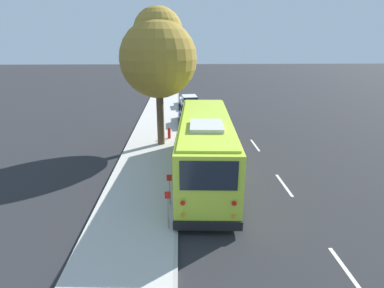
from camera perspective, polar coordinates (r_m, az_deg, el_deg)
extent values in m
plane|color=#28282B|center=(16.39, 3.80, -5.48)|extent=(160.00, 160.00, 0.00)
cube|color=beige|center=(16.39, -9.05, -5.40)|extent=(80.00, 3.37, 0.15)
cube|color=#AAA69D|center=(16.27, -2.88, -5.36)|extent=(80.00, 0.14, 0.15)
cube|color=#BCDB38|center=(15.29, 2.49, -0.51)|extent=(10.20, 3.10, 2.86)
cube|color=black|center=(15.77, 2.42, -4.93)|extent=(10.26, 3.15, 0.28)
cube|color=black|center=(15.09, 2.52, 1.74)|extent=(9.39, 3.14, 1.37)
cube|color=black|center=(19.98, 2.16, 6.07)|extent=(0.16, 2.20, 1.44)
cube|color=black|center=(10.33, 3.22, -6.11)|extent=(0.15, 2.02, 1.10)
cube|color=black|center=(19.84, 2.19, 7.94)|extent=(0.15, 1.81, 0.22)
cube|color=#BCDB38|center=(14.86, 2.57, 4.85)|extent=(9.57, 2.83, 0.10)
cube|color=silver|center=(13.09, 2.78, 3.42)|extent=(1.93, 1.53, 0.20)
cube|color=black|center=(20.51, 2.10, 0.96)|extent=(0.25, 2.54, 0.36)
cube|color=black|center=(11.29, 3.04, -15.31)|extent=(0.25, 2.54, 0.36)
cylinder|color=red|center=(10.73, -1.79, -11.18)|extent=(0.04, 0.18, 0.18)
cylinder|color=orange|center=(11.00, -1.76, -13.50)|extent=(0.04, 0.14, 0.14)
cylinder|color=red|center=(10.80, 8.03, -11.16)|extent=(0.04, 0.18, 0.18)
cylinder|color=orange|center=(11.07, 7.91, -13.46)|extent=(0.04, 0.14, 0.14)
cube|color=white|center=(20.50, -0.25, 1.47)|extent=(0.06, 0.32, 0.18)
cube|color=white|center=(20.54, 4.45, 1.44)|extent=(0.06, 0.32, 0.18)
cube|color=black|center=(19.61, -1.97, 6.65)|extent=(0.07, 0.10, 0.24)
cylinder|color=black|center=(18.51, -1.20, -0.98)|extent=(0.92, 0.35, 0.91)
cylinder|color=slate|center=(18.51, -1.20, -0.98)|extent=(0.43, 0.34, 0.41)
cylinder|color=black|center=(18.56, 5.62, -1.01)|extent=(0.92, 0.35, 0.91)
cylinder|color=slate|center=(18.56, 5.62, -1.01)|extent=(0.43, 0.34, 0.41)
cylinder|color=black|center=(13.22, -2.15, -9.64)|extent=(0.92, 0.35, 0.91)
cylinder|color=slate|center=(13.22, -2.15, -9.64)|extent=(0.43, 0.34, 0.41)
cylinder|color=black|center=(13.29, 7.54, -9.64)|extent=(0.92, 0.35, 0.91)
cylinder|color=slate|center=(13.29, 7.54, -9.64)|extent=(0.43, 0.34, 0.41)
cube|color=#19234C|center=(25.62, -0.52, 4.74)|extent=(4.15, 1.84, 0.61)
cube|color=black|center=(25.39, -0.50, 5.87)|extent=(2.00, 1.52, 0.48)
cube|color=#19234C|center=(25.33, -0.50, 6.40)|extent=(1.92, 1.48, 0.05)
cube|color=black|center=(27.67, -0.85, 5.39)|extent=(0.15, 1.61, 0.20)
cube|color=black|center=(23.69, -0.12, 3.03)|extent=(0.15, 1.61, 0.20)
cylinder|color=black|center=(26.86, -2.34, 5.07)|extent=(0.62, 0.23, 0.61)
cylinder|color=slate|center=(26.86, -2.34, 5.07)|extent=(0.28, 0.23, 0.27)
cylinder|color=black|center=(26.97, 0.87, 5.14)|extent=(0.62, 0.23, 0.61)
cylinder|color=slate|center=(26.97, 0.87, 5.14)|extent=(0.28, 0.23, 0.27)
cylinder|color=black|center=(24.37, -2.04, 3.61)|extent=(0.62, 0.23, 0.61)
cylinder|color=slate|center=(24.37, -2.04, 3.61)|extent=(0.28, 0.23, 0.27)
cylinder|color=black|center=(24.49, 1.48, 3.69)|extent=(0.62, 0.23, 0.61)
cylinder|color=slate|center=(24.49, 1.48, 3.69)|extent=(0.28, 0.23, 0.27)
cube|color=silver|center=(32.41, -0.49, 7.81)|extent=(4.58, 2.11, 0.62)
cube|color=black|center=(32.20, -0.46, 8.72)|extent=(2.22, 1.68, 0.48)
cube|color=silver|center=(32.15, -0.46, 9.14)|extent=(2.14, 1.63, 0.05)
cube|color=black|center=(34.64, -0.92, 8.19)|extent=(0.22, 1.69, 0.20)
cube|color=black|center=(30.27, 0.01, 6.59)|extent=(0.22, 1.69, 0.20)
cylinder|color=black|center=(33.73, -2.13, 7.98)|extent=(0.64, 0.25, 0.62)
cylinder|color=slate|center=(33.73, -2.13, 7.98)|extent=(0.30, 0.24, 0.28)
cylinder|color=black|center=(33.91, 0.59, 8.05)|extent=(0.64, 0.25, 0.62)
cylinder|color=slate|center=(33.91, 0.59, 8.05)|extent=(0.30, 0.24, 0.28)
cylinder|color=black|center=(30.99, -1.66, 6.99)|extent=(0.64, 0.25, 0.62)
cylinder|color=slate|center=(30.99, -1.66, 6.99)|extent=(0.30, 0.24, 0.28)
cylinder|color=black|center=(31.18, 1.29, 7.06)|extent=(0.64, 0.25, 0.62)
cylinder|color=slate|center=(31.18, 1.29, 7.06)|extent=(0.30, 0.24, 0.28)
cylinder|color=brown|center=(19.99, -6.05, 5.35)|extent=(0.48, 0.48, 3.88)
sphere|color=olive|center=(19.46, -6.43, 15.78)|extent=(4.82, 4.82, 4.82)
sphere|color=#A58431|center=(20.04, -6.49, 20.35)|extent=(3.13, 3.13, 3.13)
cylinder|color=gray|center=(11.40, -4.55, -12.99)|extent=(0.06, 0.06, 1.23)
cube|color=red|center=(11.01, -4.65, -9.67)|extent=(0.02, 0.22, 0.28)
cylinder|color=gray|center=(12.92, -4.28, -9.18)|extent=(0.06, 0.06, 1.09)
cube|color=red|center=(12.61, -4.36, -6.43)|extent=(0.02, 0.22, 0.28)
cylinder|color=red|center=(21.53, -4.37, 1.93)|extent=(0.22, 0.22, 0.65)
sphere|color=red|center=(21.42, -4.39, 2.92)|extent=(0.20, 0.20, 0.20)
cube|color=silver|center=(11.17, 27.65, -20.99)|extent=(2.40, 0.14, 0.01)
cube|color=silver|center=(15.72, 17.12, -7.46)|extent=(2.40, 0.14, 0.01)
cube|color=silver|center=(21.02, 11.91, -0.22)|extent=(2.40, 0.14, 0.01)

